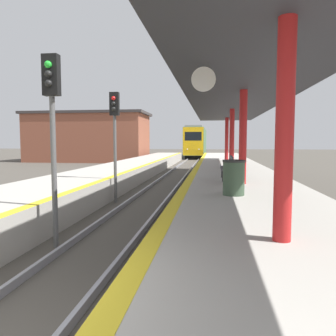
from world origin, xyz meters
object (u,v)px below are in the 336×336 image
signal_near (52,114)px  trash_bin (234,177)px  train (196,142)px  signal_mid (115,126)px  bench (228,167)px

signal_near → trash_bin: 4.96m
signal_near → trash_bin: signal_near is taller
signal_near → trash_bin: bearing=27.9°
train → signal_mid: 38.74m
bench → trash_bin: bearing=-90.2°
signal_mid → bench: size_ratio=2.68×
signal_near → signal_mid: (-0.27, 5.58, 0.00)m
signal_mid → signal_near: bearing=-87.3°
signal_mid → trash_bin: (4.41, -3.38, -1.61)m
signal_near → bench: signal_near is taller
train → bench: (3.13, -38.41, -0.88)m
signal_mid → train: bearing=88.1°
train → signal_near: (-1.03, -44.29, 0.72)m
signal_near → bench: size_ratio=2.68×
train → bench: train is taller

